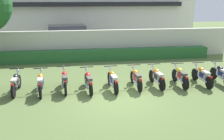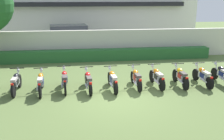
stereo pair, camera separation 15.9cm
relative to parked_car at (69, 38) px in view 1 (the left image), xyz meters
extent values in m
plane|color=#566B38|center=(2.04, -10.11, -0.94)|extent=(60.00, 60.00, 0.00)
cube|color=white|center=(2.04, 5.98, 2.08)|extent=(18.48, 6.00, 6.03)
cube|color=black|center=(2.04, 2.73, 2.38)|extent=(15.52, 0.50, 0.36)
cube|color=beige|center=(2.04, -2.97, -0.01)|extent=(17.55, 0.30, 1.85)
cube|color=#28602D|center=(2.04, -3.67, -0.58)|extent=(14.04, 0.70, 0.71)
cube|color=black|center=(0.05, 0.01, -0.20)|extent=(4.69, 2.37, 1.00)
cube|color=#2D333D|center=(-0.15, -0.02, 0.63)|extent=(2.88, 2.01, 0.65)
cylinder|color=black|center=(1.51, 1.11, -0.60)|extent=(0.70, 0.30, 0.68)
cylinder|color=black|center=(1.72, -0.73, -0.60)|extent=(0.70, 0.30, 0.68)
cylinder|color=black|center=(-1.62, 0.74, -0.60)|extent=(0.70, 0.30, 0.68)
cylinder|color=black|center=(-1.40, -1.10, -0.60)|extent=(0.70, 0.30, 0.68)
cylinder|color=black|center=(-2.11, -8.20, -0.64)|extent=(0.10, 0.59, 0.59)
cylinder|color=black|center=(-2.08, -9.40, -0.64)|extent=(0.10, 0.59, 0.59)
cube|color=silver|center=(-2.09, -8.85, -0.49)|extent=(0.21, 0.60, 0.22)
ellipsoid|color=black|center=(-2.10, -8.68, -0.26)|extent=(0.23, 0.44, 0.22)
cube|color=#B2ADA3|center=(-2.09, -9.08, -0.28)|extent=(0.21, 0.52, 0.10)
cube|color=red|center=(-2.08, -9.50, -0.36)|extent=(0.10, 0.08, 0.08)
cylinder|color=silver|center=(-2.10, -8.29, -0.32)|extent=(0.05, 0.23, 0.65)
cylinder|color=black|center=(-2.10, -8.38, 0.00)|extent=(0.60, 0.05, 0.04)
sphere|color=silver|center=(-2.11, -8.18, -0.14)|extent=(0.14, 0.14, 0.14)
cylinder|color=silver|center=(-2.21, -9.11, -0.62)|extent=(0.08, 0.55, 0.07)
cube|color=black|center=(-2.09, -8.90, -0.44)|extent=(0.25, 0.36, 0.20)
cylinder|color=black|center=(-1.09, -8.33, -0.63)|extent=(0.13, 0.62, 0.62)
cylinder|color=black|center=(-1.00, -9.61, -0.63)|extent=(0.13, 0.62, 0.62)
cube|color=silver|center=(-1.04, -9.02, -0.48)|extent=(0.24, 0.61, 0.22)
ellipsoid|color=orange|center=(-1.05, -8.85, -0.25)|extent=(0.25, 0.45, 0.22)
cube|color=#B2ADA3|center=(-1.03, -9.25, -0.27)|extent=(0.24, 0.53, 0.10)
cube|color=red|center=(-0.99, -9.71, -0.35)|extent=(0.11, 0.09, 0.08)
cylinder|color=silver|center=(-1.08, -8.42, -0.31)|extent=(0.07, 0.23, 0.65)
cylinder|color=black|center=(-1.08, -8.51, 0.01)|extent=(0.60, 0.08, 0.04)
sphere|color=silver|center=(-1.09, -8.31, -0.13)|extent=(0.14, 0.14, 0.14)
cylinder|color=silver|center=(-1.14, -9.28, -0.61)|extent=(0.11, 0.55, 0.07)
cube|color=navy|center=(-1.04, -9.07, -0.43)|extent=(0.26, 0.38, 0.20)
cylinder|color=black|center=(-0.11, -8.18, -0.62)|extent=(0.14, 0.64, 0.63)
cylinder|color=black|center=(-0.01, -9.41, -0.62)|extent=(0.14, 0.64, 0.63)
cube|color=silver|center=(-0.06, -8.84, -0.47)|extent=(0.24, 0.61, 0.22)
ellipsoid|color=red|center=(-0.07, -8.67, -0.24)|extent=(0.25, 0.46, 0.22)
cube|color=#4C4742|center=(-0.04, -9.07, -0.26)|extent=(0.24, 0.53, 0.10)
cube|color=red|center=(-0.01, -9.51, -0.34)|extent=(0.11, 0.09, 0.08)
cylinder|color=silver|center=(-0.10, -8.27, -0.30)|extent=(0.07, 0.23, 0.65)
cylinder|color=black|center=(-0.09, -8.36, 0.02)|extent=(0.60, 0.08, 0.04)
sphere|color=silver|center=(-0.11, -8.16, -0.12)|extent=(0.14, 0.14, 0.14)
cylinder|color=silver|center=(-0.16, -9.10, -0.60)|extent=(0.11, 0.55, 0.07)
cube|color=navy|center=(-0.05, -8.89, -0.42)|extent=(0.27, 0.38, 0.20)
cylinder|color=black|center=(0.90, -8.31, -0.65)|extent=(0.14, 0.57, 0.56)
cylinder|color=black|center=(1.02, -9.63, -0.65)|extent=(0.14, 0.57, 0.56)
cube|color=silver|center=(0.96, -9.02, -0.50)|extent=(0.26, 0.62, 0.22)
ellipsoid|color=red|center=(0.95, -8.85, -0.27)|extent=(0.26, 0.46, 0.22)
cube|color=#4C4742|center=(0.98, -9.25, -0.29)|extent=(0.25, 0.54, 0.10)
cube|color=red|center=(1.03, -9.73, -0.37)|extent=(0.11, 0.09, 0.08)
cylinder|color=silver|center=(0.91, -8.40, -0.33)|extent=(0.07, 0.23, 0.65)
cylinder|color=black|center=(0.91, -8.49, -0.01)|extent=(0.60, 0.09, 0.04)
sphere|color=silver|center=(0.89, -8.29, -0.15)|extent=(0.14, 0.14, 0.14)
cylinder|color=silver|center=(0.87, -9.28, -0.63)|extent=(0.12, 0.55, 0.07)
cube|color=black|center=(0.97, -9.07, -0.45)|extent=(0.27, 0.38, 0.20)
cylinder|color=black|center=(1.97, -8.33, -0.65)|extent=(0.13, 0.58, 0.58)
cylinder|color=black|center=(2.07, -9.63, -0.65)|extent=(0.13, 0.58, 0.58)
cube|color=silver|center=(2.02, -9.03, -0.50)|extent=(0.24, 0.61, 0.22)
ellipsoid|color=orange|center=(2.01, -8.86, -0.27)|extent=(0.25, 0.45, 0.22)
cube|color=beige|center=(2.04, -9.26, -0.29)|extent=(0.24, 0.53, 0.10)
cube|color=red|center=(2.07, -9.73, -0.37)|extent=(0.11, 0.09, 0.08)
cylinder|color=silver|center=(1.98, -8.42, -0.33)|extent=(0.07, 0.23, 0.65)
cylinder|color=black|center=(1.99, -8.51, -0.01)|extent=(0.60, 0.08, 0.04)
sphere|color=silver|center=(1.97, -8.31, -0.15)|extent=(0.14, 0.14, 0.14)
cylinder|color=silver|center=(1.92, -9.29, -0.63)|extent=(0.11, 0.55, 0.07)
cube|color=navy|center=(2.03, -9.08, -0.45)|extent=(0.26, 0.38, 0.20)
cylinder|color=black|center=(3.08, -8.24, -0.66)|extent=(0.11, 0.56, 0.56)
cylinder|color=black|center=(3.12, -9.47, -0.66)|extent=(0.11, 0.56, 0.56)
cube|color=silver|center=(3.10, -8.91, -0.51)|extent=(0.22, 0.61, 0.22)
ellipsoid|color=orange|center=(3.09, -8.74, -0.28)|extent=(0.23, 0.45, 0.22)
cube|color=#4C4742|center=(3.11, -9.14, -0.30)|extent=(0.22, 0.53, 0.10)
cube|color=red|center=(3.12, -9.57, -0.38)|extent=(0.10, 0.08, 0.08)
cylinder|color=silver|center=(3.08, -8.33, -0.34)|extent=(0.06, 0.23, 0.65)
cylinder|color=black|center=(3.08, -8.42, -0.02)|extent=(0.60, 0.06, 0.04)
sphere|color=silver|center=(3.08, -8.22, -0.16)|extent=(0.14, 0.14, 0.14)
cylinder|color=silver|center=(2.99, -9.16, -0.64)|extent=(0.09, 0.55, 0.07)
cube|color=#A51414|center=(3.10, -8.96, -0.46)|extent=(0.25, 0.37, 0.20)
cylinder|color=black|center=(4.01, -8.26, -0.65)|extent=(0.13, 0.59, 0.58)
cylinder|color=black|center=(4.11, -9.46, -0.65)|extent=(0.13, 0.59, 0.58)
cube|color=silver|center=(4.06, -8.91, -0.50)|extent=(0.24, 0.61, 0.22)
ellipsoid|color=orange|center=(4.05, -8.74, -0.27)|extent=(0.25, 0.46, 0.22)
cube|color=beige|center=(4.08, -9.14, -0.29)|extent=(0.24, 0.53, 0.10)
cube|color=red|center=(4.11, -9.56, -0.37)|extent=(0.11, 0.09, 0.08)
cylinder|color=silver|center=(4.02, -8.35, -0.33)|extent=(0.07, 0.23, 0.65)
cylinder|color=black|center=(4.03, -8.44, -0.01)|extent=(0.60, 0.08, 0.04)
sphere|color=silver|center=(4.01, -8.24, -0.15)|extent=(0.14, 0.14, 0.14)
cylinder|color=silver|center=(3.96, -9.17, -0.63)|extent=(0.11, 0.55, 0.07)
cube|color=black|center=(4.07, -8.96, -0.45)|extent=(0.27, 0.38, 0.20)
cylinder|color=black|center=(5.15, -8.31, -0.64)|extent=(0.09, 0.60, 0.60)
cylinder|color=black|center=(5.15, -9.52, -0.64)|extent=(0.09, 0.60, 0.60)
cube|color=silver|center=(5.15, -8.97, -0.49)|extent=(0.20, 0.60, 0.22)
ellipsoid|color=yellow|center=(5.15, -8.80, -0.26)|extent=(0.22, 0.44, 0.22)
cube|color=#4C4742|center=(5.15, -9.20, -0.28)|extent=(0.20, 0.52, 0.10)
cube|color=red|center=(5.15, -9.62, -0.36)|extent=(0.10, 0.08, 0.08)
cylinder|color=silver|center=(5.15, -8.40, -0.32)|extent=(0.05, 0.23, 0.65)
cylinder|color=black|center=(5.15, -8.49, 0.00)|extent=(0.60, 0.04, 0.04)
sphere|color=silver|center=(5.15, -8.29, -0.14)|extent=(0.14, 0.14, 0.14)
cylinder|color=silver|center=(5.03, -9.22, -0.62)|extent=(0.07, 0.55, 0.07)
cube|color=#A51414|center=(5.15, -9.02, -0.44)|extent=(0.24, 0.36, 0.20)
cylinder|color=black|center=(6.20, -8.26, -0.65)|extent=(0.11, 0.57, 0.57)
cylinder|color=black|center=(6.25, -9.56, -0.65)|extent=(0.11, 0.57, 0.57)
cube|color=silver|center=(6.22, -8.96, -0.50)|extent=(0.22, 0.61, 0.22)
ellipsoid|color=orange|center=(6.22, -8.79, -0.27)|extent=(0.24, 0.45, 0.22)
cube|color=beige|center=(6.23, -9.19, -0.29)|extent=(0.22, 0.53, 0.10)
cube|color=red|center=(6.25, -9.66, -0.37)|extent=(0.10, 0.08, 0.08)
cylinder|color=silver|center=(6.20, -8.35, -0.33)|extent=(0.06, 0.23, 0.65)
cylinder|color=black|center=(6.20, -8.44, -0.01)|extent=(0.60, 0.06, 0.04)
sphere|color=silver|center=(6.20, -8.24, -0.15)|extent=(0.14, 0.14, 0.14)
cylinder|color=silver|center=(6.11, -9.22, -0.63)|extent=(0.09, 0.55, 0.07)
cube|color=navy|center=(6.23, -9.01, -0.45)|extent=(0.25, 0.37, 0.20)
cylinder|color=black|center=(7.19, -8.24, -0.65)|extent=(0.09, 0.58, 0.58)
cube|color=silver|center=(7.19, -8.90, -0.50)|extent=(0.20, 0.60, 0.22)
ellipsoid|color=black|center=(7.19, -8.73, -0.27)|extent=(0.22, 0.44, 0.22)
cylinder|color=silver|center=(7.19, -8.33, -0.33)|extent=(0.05, 0.23, 0.65)
cylinder|color=black|center=(7.19, -8.42, -0.01)|extent=(0.60, 0.04, 0.04)
sphere|color=silver|center=(7.19, -8.22, -0.15)|extent=(0.14, 0.14, 0.14)
cylinder|color=silver|center=(7.07, -9.15, -0.63)|extent=(0.07, 0.55, 0.07)
cube|color=navy|center=(7.19, -8.95, -0.45)|extent=(0.24, 0.36, 0.20)
camera|label=1|loc=(0.49, -19.45, 3.00)|focal=40.81mm
camera|label=2|loc=(0.65, -19.47, 3.00)|focal=40.81mm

